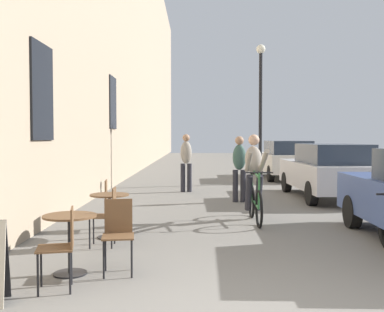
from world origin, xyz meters
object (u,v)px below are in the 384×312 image
object	(u,v)px
cafe_table_near	(70,231)
street_lamp	(261,96)
cafe_chair_mid_toward_street	(112,201)
parked_car_second	(328,170)
pedestrian_mid	(186,159)
cafe_chair_mid_toward_wall	(107,212)
cafe_chair_near_toward_street	(62,243)
cafe_table_mid	(110,206)
cafe_chair_near_toward_wall	(118,230)
cyclist_on_bicycle	(254,180)
parked_car_third	(285,159)
pedestrian_near	(239,165)

from	to	relation	value
cafe_table_near	street_lamp	size ratio (longest dim) A/B	0.15
cafe_chair_mid_toward_street	parked_car_second	xyz separation A→B (m)	(5.06, 4.16, 0.25)
pedestrian_mid	parked_car_second	size ratio (longest dim) A/B	0.42
cafe_table_near	cafe_chair_mid_toward_wall	xyz separation A→B (m)	(0.18, 1.41, -0.00)
cafe_chair_near_toward_street	cafe_chair_mid_toward_street	size ratio (longest dim) A/B	1.00
cafe_table_mid	cafe_chair_mid_toward_street	size ratio (longest dim) A/B	0.81
cafe_chair_near_toward_street	street_lamp	size ratio (longest dim) A/B	0.18
cafe_chair_mid_toward_street	cafe_chair_mid_toward_wall	size ratio (longest dim) A/B	1.00
cafe_chair_near_toward_wall	cyclist_on_bicycle	xyz separation A→B (m)	(2.11, 3.44, 0.29)
cafe_table_near	cyclist_on_bicycle	distance (m)	4.43
cyclist_on_bicycle	pedestrian_mid	world-z (taller)	pedestrian_mid
cafe_table_near	street_lamp	bearing A→B (deg)	70.26
cafe_chair_near_toward_wall	parked_car_second	distance (m)	8.10
parked_car_third	cafe_chair_near_toward_wall	bearing A→B (deg)	-109.83
street_lamp	cyclist_on_bicycle	bearing A→B (deg)	-99.08
cafe_chair_near_toward_wall	cafe_chair_mid_toward_wall	world-z (taller)	same
cafe_chair_mid_toward_street	pedestrian_mid	distance (m)	5.79
cafe_chair_mid_toward_wall	street_lamp	world-z (taller)	street_lamp
cafe_table_near	cafe_table_mid	distance (m)	2.00
cafe_chair_near_toward_street	cafe_chair_near_toward_wall	xyz separation A→B (m)	(0.50, 0.64, 0.00)
parked_car_second	cafe_chair_mid_toward_wall	bearing A→B (deg)	-132.34
pedestrian_mid	parked_car_third	distance (m)	5.87
cafe_chair_near_toward_street	pedestrian_near	xyz separation A→B (m)	(2.56, 6.70, 0.43)
parked_car_second	parked_car_third	xyz separation A→B (m)	(0.03, 5.88, 0.02)
pedestrian_mid	pedestrian_near	bearing A→B (deg)	-56.68
cafe_chair_mid_toward_street	street_lamp	world-z (taller)	street_lamp
cafe_chair_mid_toward_street	pedestrian_near	bearing A→B (deg)	53.41
pedestrian_mid	parked_car_second	xyz separation A→B (m)	(3.84, -1.47, -0.22)
cafe_chair_near_toward_wall	cafe_table_mid	world-z (taller)	cafe_chair_near_toward_wall
pedestrian_mid	cafe_table_mid	bearing A→B (deg)	-100.29
cafe_chair_mid_toward_wall	cyclist_on_bicycle	world-z (taller)	cyclist_on_bicycle
pedestrian_near	cafe_table_mid	bearing A→B (deg)	-121.43
cafe_chair_mid_toward_wall	cafe_chair_near_toward_wall	bearing A→B (deg)	-73.63
cyclist_on_bicycle	parked_car_third	world-z (taller)	cyclist_on_bicycle
pedestrian_near	parked_car_third	bearing A→B (deg)	69.23
cafe_chair_mid_toward_wall	parked_car_second	xyz separation A→B (m)	(4.91, 5.38, 0.25)
cafe_chair_mid_toward_wall	pedestrian_near	bearing A→B (deg)	62.56
cafe_chair_near_toward_street	cafe_chair_near_toward_wall	size ratio (longest dim) A/B	1.00
pedestrian_mid	street_lamp	xyz separation A→B (m)	(2.57, 2.37, 2.12)
cafe_chair_mid_toward_wall	pedestrian_mid	xyz separation A→B (m)	(1.06, 6.86, 0.47)
cafe_chair_mid_toward_street	street_lamp	size ratio (longest dim) A/B	0.18
cafe_table_near	pedestrian_mid	distance (m)	8.37
cafe_chair_near_toward_wall	parked_car_second	world-z (taller)	parked_car_second
pedestrian_mid	parked_car_third	world-z (taller)	pedestrian_mid
cafe_table_mid	cyclist_on_bicycle	xyz separation A→B (m)	(2.58, 1.52, 0.29)
cyclist_on_bicycle	cafe_table_mid	bearing A→B (deg)	-149.37
cafe_chair_mid_toward_street	cyclist_on_bicycle	distance (m)	2.81
cyclist_on_bicycle	pedestrian_near	bearing A→B (deg)	90.90
cafe_chair_near_toward_wall	cafe_chair_mid_toward_wall	distance (m)	1.39
cafe_chair_near_toward_wall	parked_car_third	world-z (taller)	parked_car_third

